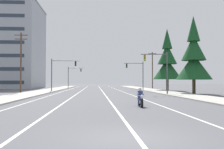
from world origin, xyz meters
TOP-DOWN VIEW (x-y plane):
  - ground_plane at (0.00, 0.00)m, footprint 400.00×400.00m
  - lane_stripe_center at (0.22, 45.00)m, footprint 0.16×100.00m
  - lane_stripe_left at (-4.02, 45.00)m, footprint 0.16×100.00m
  - lane_stripe_right at (4.00, 45.00)m, footprint 0.16×100.00m
  - lane_stripe_far_left at (-7.37, 45.00)m, footprint 0.16×100.00m
  - sidewalk_kerb_right at (10.90, 40.00)m, footprint 4.40×110.00m
  - sidewalk_kerb_left at (-10.90, 40.00)m, footprint 4.40×110.00m
  - motorcycle_with_rider at (2.25, 10.81)m, footprint 0.70×2.19m
  - traffic_signal_near_right at (8.08, 27.82)m, footprint 3.90×0.38m
  - traffic_signal_near_left at (-7.84, 40.39)m, footprint 5.35×0.37m
  - traffic_signal_mid_right at (7.95, 46.45)m, footprint 4.29×0.46m
  - traffic_signal_mid_left at (-7.84, 67.88)m, footprint 4.45×0.42m
  - utility_pole_left_near at (-13.33, 34.17)m, footprint 2.14×0.26m
  - utility_pole_right_far at (13.93, 58.57)m, footprint 2.17×0.26m
  - conifer_tree_right_verge_near at (13.73, 29.40)m, footprint 5.42×5.42m
  - conifer_tree_right_verge_far at (13.64, 43.44)m, footprint 5.84×5.84m
  - apartment_building_far_left_block at (-28.49, 67.05)m, footprint 22.67×19.31m

SIDE VIEW (x-z plane):
  - ground_plane at x=0.00m, z-range 0.00..0.00m
  - lane_stripe_center at x=0.22m, z-range 0.00..0.01m
  - lane_stripe_left at x=-4.02m, z-range 0.00..0.01m
  - lane_stripe_right at x=4.00m, z-range 0.00..0.01m
  - lane_stripe_far_left at x=-7.37m, z-range 0.00..0.01m
  - sidewalk_kerb_right at x=10.90m, z-range 0.00..0.14m
  - sidewalk_kerb_left at x=-10.90m, z-range 0.00..0.14m
  - motorcycle_with_rider at x=2.25m, z-range -0.14..1.32m
  - traffic_signal_near_right at x=8.08m, z-range 0.94..7.14m
  - traffic_signal_mid_right at x=7.95m, z-range 0.96..7.16m
  - traffic_signal_mid_left at x=-7.84m, z-range 0.97..7.17m
  - traffic_signal_near_left at x=-7.84m, z-range 1.03..7.23m
  - utility_pole_right_far at x=13.93m, z-range 0.21..9.91m
  - utility_pole_left_near at x=-13.33m, z-range 0.36..10.28m
  - conifer_tree_right_verge_near at x=13.73m, z-range -0.50..11.43m
  - conifer_tree_right_verge_far at x=13.64m, z-range -0.54..12.31m
  - apartment_building_far_left_block at x=-28.49m, z-range 0.00..24.10m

